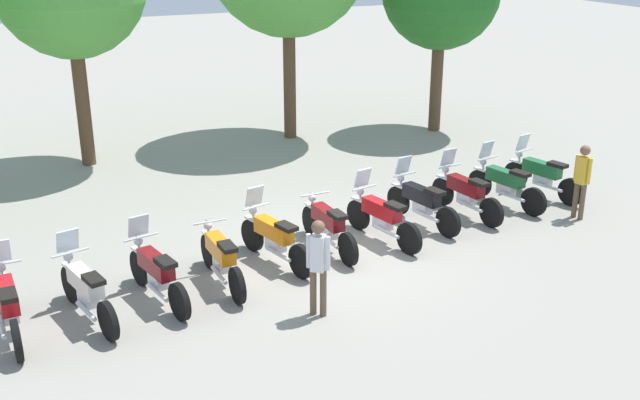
% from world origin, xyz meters
% --- Properties ---
extents(ground_plane, '(80.00, 80.00, 0.00)m').
position_xyz_m(ground_plane, '(0.00, 0.00, 0.00)').
color(ground_plane, gray).
extents(motorcycle_0, '(0.62, 2.19, 1.37)m').
position_xyz_m(motorcycle_0, '(-5.84, -0.79, 0.52)').
color(motorcycle_0, black).
rests_on(motorcycle_0, ground_plane).
extents(motorcycle_1, '(0.76, 2.15, 1.37)m').
position_xyz_m(motorcycle_1, '(-4.68, -0.78, 0.52)').
color(motorcycle_1, black).
rests_on(motorcycle_1, ground_plane).
extents(motorcycle_2, '(0.72, 2.16, 1.37)m').
position_xyz_m(motorcycle_2, '(-3.51, -0.62, 0.52)').
color(motorcycle_2, black).
rests_on(motorcycle_2, ground_plane).
extents(motorcycle_3, '(0.62, 2.19, 0.99)m').
position_xyz_m(motorcycle_3, '(-2.34, -0.45, 0.50)').
color(motorcycle_3, black).
rests_on(motorcycle_3, ground_plane).
extents(motorcycle_4, '(0.79, 2.14, 1.37)m').
position_xyz_m(motorcycle_4, '(-1.18, -0.03, 0.52)').
color(motorcycle_4, black).
rests_on(motorcycle_4, ground_plane).
extents(motorcycle_5, '(0.62, 2.19, 0.99)m').
position_xyz_m(motorcycle_5, '(-0.00, 0.11, 0.50)').
color(motorcycle_5, black).
rests_on(motorcycle_5, ground_plane).
extents(motorcycle_6, '(0.71, 2.16, 1.37)m').
position_xyz_m(motorcycle_6, '(1.16, 0.07, 0.52)').
color(motorcycle_6, black).
rests_on(motorcycle_6, ground_plane).
extents(motorcycle_7, '(0.67, 2.17, 1.37)m').
position_xyz_m(motorcycle_7, '(2.32, 0.47, 0.52)').
color(motorcycle_7, black).
rests_on(motorcycle_7, ground_plane).
extents(motorcycle_8, '(0.62, 2.18, 1.37)m').
position_xyz_m(motorcycle_8, '(3.49, 0.55, 0.52)').
color(motorcycle_8, black).
rests_on(motorcycle_8, ground_plane).
extents(motorcycle_9, '(0.71, 2.16, 1.37)m').
position_xyz_m(motorcycle_9, '(4.65, 0.69, 0.52)').
color(motorcycle_9, black).
rests_on(motorcycle_9, ground_plane).
extents(motorcycle_10, '(0.74, 2.15, 1.37)m').
position_xyz_m(motorcycle_10, '(5.82, 0.85, 0.52)').
color(motorcycle_10, black).
rests_on(motorcycle_10, ground_plane).
extents(person_0, '(0.26, 0.41, 1.64)m').
position_xyz_m(person_0, '(5.61, -0.62, 0.96)').
color(person_0, brown).
rests_on(person_0, ground_plane).
extents(person_1, '(0.35, 0.33, 1.66)m').
position_xyz_m(person_1, '(-1.24, -2.19, 0.97)').
color(person_1, brown).
rests_on(person_1, ground_plane).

